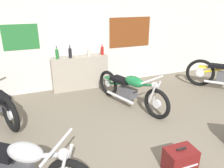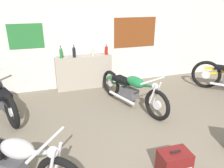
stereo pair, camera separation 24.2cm
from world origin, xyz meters
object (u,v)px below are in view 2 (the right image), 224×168
(bottle_leftmost, at_px, (61,53))
(bottle_right_center, at_px, (106,50))
(bottle_left_center, at_px, (74,52))
(motorcycle_green, at_px, (131,89))
(hard_case_darkred, at_px, (174,163))
(motorcycle_silver, at_px, (13,162))
(bottle_center, at_px, (93,52))

(bottle_leftmost, xyz_separation_m, bottle_right_center, (1.16, 0.00, -0.01))
(bottle_left_center, bearing_deg, bottle_right_center, 1.63)
(bottle_leftmost, height_order, motorcycle_green, bottle_leftmost)
(bottle_leftmost, distance_m, bottle_right_center, 1.17)
(hard_case_darkred, bearing_deg, bottle_left_center, 102.34)
(bottle_left_center, bearing_deg, hard_case_darkred, -77.66)
(hard_case_darkred, bearing_deg, motorcycle_silver, 168.36)
(bottle_leftmost, height_order, bottle_center, bottle_leftmost)
(bottle_right_center, height_order, hard_case_darkred, bottle_right_center)
(bottle_right_center, xyz_separation_m, motorcycle_silver, (-2.10, -3.04, -0.58))
(bottle_left_center, relative_size, bottle_right_center, 1.15)
(motorcycle_silver, xyz_separation_m, hard_case_darkred, (2.00, -0.41, -0.23))
(bottle_center, relative_size, motorcycle_silver, 0.16)
(hard_case_darkred, bearing_deg, bottle_center, 94.44)
(motorcycle_green, distance_m, hard_case_darkred, 2.09)
(bottle_center, relative_size, hard_case_darkred, 0.60)
(bottle_right_center, height_order, motorcycle_green, bottle_right_center)
(bottle_left_center, relative_size, bottle_center, 1.27)
(bottle_center, bearing_deg, motorcycle_green, -69.67)
(motorcycle_silver, bearing_deg, bottle_left_center, 67.50)
(bottle_center, distance_m, motorcycle_green, 1.57)
(bottle_right_center, bearing_deg, motorcycle_silver, -124.61)
(bottle_center, bearing_deg, bottle_right_center, 2.96)
(bottle_leftmost, distance_m, hard_case_darkred, 3.70)
(bottle_left_center, distance_m, motorcycle_silver, 3.32)
(motorcycle_silver, bearing_deg, bottle_center, 60.17)
(bottle_right_center, xyz_separation_m, motorcycle_green, (0.14, -1.39, -0.58))
(bottle_leftmost, xyz_separation_m, bottle_left_center, (0.32, -0.02, 0.00))
(hard_case_darkred, bearing_deg, bottle_right_center, 88.35)
(motorcycle_green, bearing_deg, bottle_center, 110.33)
(motorcycle_green, height_order, motorcycle_silver, motorcycle_silver)
(bottle_left_center, xyz_separation_m, bottle_center, (0.48, 0.01, -0.03))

